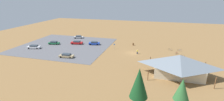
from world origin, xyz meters
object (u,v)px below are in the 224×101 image
Objects in this scene: bicycle_white_edge_north at (182,56)px; car_white_aisle_side at (34,47)px; car_blue_near_entry at (94,43)px; bicycle_silver_lone_west at (170,49)px; lot_sign at (114,46)px; pine_west at (182,90)px; car_tan_front_row at (66,56)px; bicycle_green_near_porch at (198,63)px; bicycle_red_lone_east at (177,53)px; trash_bin at (133,44)px; bike_pavilion at (179,64)px; car_silver_mid_lot at (79,37)px; pine_center at (139,83)px; visitor_crossing_yard at (137,52)px; bicycle_black_mid_cluster at (201,67)px; car_green_end_stall at (54,43)px; bicycle_purple_yard_right at (189,64)px; car_red_back_corner at (77,42)px; bicycle_blue_front_row at (180,50)px.

car_white_aisle_side is (53.54, 5.40, 0.35)m from bicycle_white_edge_north.
bicycle_silver_lone_west is at bearing -178.71° from car_blue_near_entry.
pine_west is (-20.01, 31.97, 3.14)m from lot_sign.
lot_sign is at bearing -134.60° from car_tan_front_row.
bicycle_red_lone_east reaches higher than bicycle_green_near_porch.
bicycle_white_edge_north is at bearing 170.26° from car_blue_near_entry.
car_tan_front_row is (34.95, 13.46, 0.33)m from bicycle_red_lone_east.
bicycle_red_lone_east is (-16.15, 6.65, -0.08)m from trash_bin.
lot_sign reaches higher than bicycle_silver_lone_west.
bike_pavilion is 34.15m from car_tan_front_row.
bicycle_white_edge_north is at bearing -97.09° from pine_west.
pine_west is at bearing 132.84° from car_silver_mid_lot.
pine_center is 7.05m from pine_west.
pine_west is 4.14× the size of bicycle_red_lone_east.
pine_west is at bearing 129.70° from car_blue_near_entry.
car_tan_front_row is (18.80, 20.11, 0.24)m from trash_bin.
lot_sign reaches higher than visitor_crossing_yard.
bicycle_red_lone_east is at bearing -178.62° from lot_sign.
pine_west reaches higher than visitor_crossing_yard.
car_white_aisle_side is (50.89, -9.48, -2.48)m from bike_pavilion.
car_green_end_stall is (53.64, -9.69, 0.35)m from bicycle_black_mid_cluster.
pine_center is 34.99m from bicycle_red_lone_east.
bike_pavilion is 17.91m from pine_center.
pine_west is 30.36m from bicycle_white_edge_north.
visitor_crossing_yard is (-3.02, 10.23, 0.41)m from trash_bin.
bicycle_purple_yard_right is (-11.84, -23.83, -4.81)m from pine_center.
car_silver_mid_lot is (48.59, -22.07, 0.33)m from bicycle_black_mid_cluster.
car_blue_near_entry reaches higher than bicycle_white_edge_north.
car_red_back_corner is at bearing -12.78° from bicycle_green_near_porch.
bicycle_silver_lone_west is at bearing -70.89° from bicycle_purple_yard_right.
bicycle_blue_front_row is at bearing -71.88° from bicycle_green_near_porch.
bike_pavilion is 18.56m from visitor_crossing_yard.
pine_center reaches higher than bicycle_green_near_porch.
bicycle_black_mid_cluster is (-21.76, 17.25, -0.09)m from trash_bin.
bicycle_green_near_porch is 0.33× the size of car_green_end_stall.
trash_bin is 0.53× the size of bicycle_white_edge_north.
pine_center is 27.04m from bicycle_purple_yard_right.
bicycle_blue_front_row is 1.01× the size of bicycle_white_edge_north.
bike_pavilion is 3.01× the size of car_tan_front_row.
bicycle_green_near_porch is at bearing 164.52° from lot_sign.
car_red_back_corner is at bearing 2.78° from bicycle_silver_lone_west.
pine_west is at bearing 82.91° from bicycle_white_edge_north.
visitor_crossing_yard reaches higher than bicycle_purple_yard_right.
car_white_aisle_side reaches higher than bicycle_black_mid_cluster.
car_tan_front_row is (40.18, 5.32, 0.35)m from bicycle_green_near_porch.
pine_west reaches higher than lot_sign.
bicycle_green_near_porch is 0.96× the size of bicycle_red_lone_east.
car_green_end_stall reaches higher than car_silver_mid_lot.
bicycle_white_edge_north is (-3.45, 6.37, 0.03)m from bicycle_silver_lone_west.
car_white_aisle_side is at bearing 22.30° from trash_bin.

